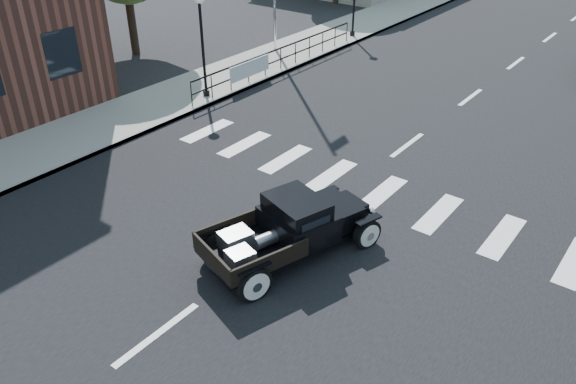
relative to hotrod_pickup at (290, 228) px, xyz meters
The scene contains 8 objects.
ground 0.96m from the hotrod_pickup, 135.85° to the right, with size 120.00×120.00×0.00m, color black.
road 14.58m from the hotrod_pickup, 91.81° to the left, with size 14.00×80.00×0.02m, color black.
road_markings 9.59m from the hotrod_pickup, 92.75° to the left, with size 12.00×60.00×0.06m, color silver, non-canonical shape.
sidewalk_left 17.10m from the hotrod_pickup, 121.62° to the left, with size 3.00×80.00×0.15m, color gray.
railing 12.31m from the hotrod_pickup, 129.08° to the left, with size 0.08×10.00×1.00m, color black, non-canonical shape.
banner 10.78m from the hotrod_pickup, 135.47° to the left, with size 0.04×2.20×0.60m, color silver, non-canonical shape.
lamp_post_b 9.87m from the hotrod_pickup, 145.43° to the left, with size 0.36×0.36×3.73m, color black, non-canonical shape.
hotrod_pickup is the anchor object (origin of this frame).
Camera 1 is at (6.53, -7.52, 7.65)m, focal length 35.00 mm.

